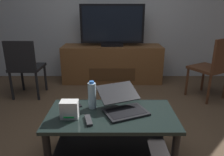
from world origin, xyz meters
TOP-DOWN VIEW (x-y plane):
  - ground_plane at (0.00, 0.00)m, footprint 7.68×7.68m
  - back_wall at (0.00, 2.14)m, footprint 6.40×0.12m
  - coffee_table at (-0.02, -0.31)m, footprint 1.09×0.57m
  - media_cabinet at (-0.02, 1.82)m, footprint 1.76×0.52m
  - television at (-0.02, 1.80)m, footprint 1.10×0.20m
  - dining_chair at (1.44, 1.01)m, footprint 0.60×0.60m
  - side_chair at (-1.30, 1.07)m, footprint 0.45×0.45m
  - laptop at (0.07, -0.24)m, footprint 0.48×0.50m
  - router_box at (-0.36, -0.37)m, footprint 0.14×0.10m
  - water_bottle_near at (-0.20, -0.20)m, footprint 0.07×0.07m
  - cell_phone at (-0.36, -0.14)m, footprint 0.13×0.16m
  - tv_remote at (-0.21, -0.44)m, footprint 0.08×0.17m

SIDE VIEW (x-z plane):
  - ground_plane at x=0.00m, z-range 0.00..0.00m
  - coffee_table at x=-0.02m, z-range 0.08..0.54m
  - media_cabinet at x=-0.02m, z-range 0.00..0.65m
  - cell_phone at x=-0.36m, z-range 0.45..0.46m
  - tv_remote at x=-0.21m, z-range 0.45..0.47m
  - side_chair at x=-1.30m, z-range 0.06..0.93m
  - laptop at x=0.07m, z-range 0.42..0.60m
  - dining_chair at x=1.44m, z-range 0.06..0.97m
  - router_box at x=-0.36m, z-range 0.45..0.60m
  - water_bottle_near at x=-0.20m, z-range 0.45..0.70m
  - television at x=-0.02m, z-range 0.64..1.34m
  - back_wall at x=0.00m, z-range 0.00..2.80m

